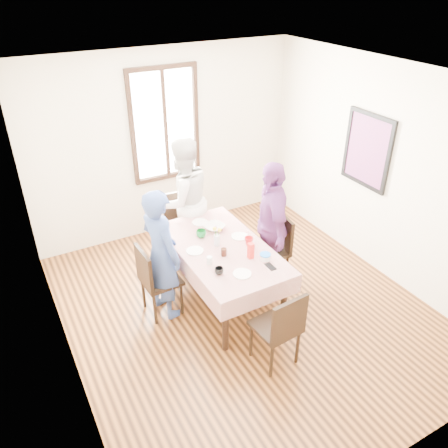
{
  "coord_description": "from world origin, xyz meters",
  "views": [
    {
      "loc": [
        -2.24,
        -3.55,
        3.62
      ],
      "look_at": [
        -0.16,
        0.23,
        1.1
      ],
      "focal_mm": 35.95,
      "sensor_mm": 36.0,
      "label": 1
    }
  ],
  "objects_px": {
    "chair_left": "(161,280)",
    "person_far": "(182,201)",
    "chair_far": "(183,227)",
    "chair_near": "(275,326)",
    "chair_right": "(270,250)",
    "person_left": "(160,255)",
    "dining_table": "(222,274)",
    "person_right": "(270,225)"
  },
  "relations": [
    {
      "from": "chair_near",
      "to": "chair_right",
      "type": "bearing_deg",
      "value": 53.83
    },
    {
      "from": "dining_table",
      "to": "person_right",
      "type": "distance_m",
      "value": 0.84
    },
    {
      "from": "chair_right",
      "to": "person_left",
      "type": "bearing_deg",
      "value": 92.82
    },
    {
      "from": "chair_right",
      "to": "chair_far",
      "type": "distance_m",
      "value": 1.29
    },
    {
      "from": "dining_table",
      "to": "person_right",
      "type": "bearing_deg",
      "value": 4.16
    },
    {
      "from": "person_left",
      "to": "person_far",
      "type": "xyz_separation_m",
      "value": [
        0.7,
        0.95,
        0.08
      ]
    },
    {
      "from": "chair_far",
      "to": "person_right",
      "type": "relative_size",
      "value": 0.55
    },
    {
      "from": "chair_far",
      "to": "person_left",
      "type": "xyz_separation_m",
      "value": [
        -0.7,
        -0.97,
        0.34
      ]
    },
    {
      "from": "chair_near",
      "to": "person_left",
      "type": "height_order",
      "value": "person_left"
    },
    {
      "from": "chair_left",
      "to": "person_left",
      "type": "bearing_deg",
      "value": 88.08
    },
    {
      "from": "chair_left",
      "to": "person_far",
      "type": "xyz_separation_m",
      "value": [
        0.72,
        0.95,
        0.42
      ]
    },
    {
      "from": "person_left",
      "to": "person_far",
      "type": "height_order",
      "value": "person_far"
    },
    {
      "from": "chair_far",
      "to": "chair_near",
      "type": "xyz_separation_m",
      "value": [
        0.0,
        -2.24,
        0.0
      ]
    },
    {
      "from": "chair_far",
      "to": "chair_right",
      "type": "bearing_deg",
      "value": 129.47
    },
    {
      "from": "chair_right",
      "to": "person_far",
      "type": "xyz_separation_m",
      "value": [
        -0.72,
        1.05,
        0.42
      ]
    },
    {
      "from": "chair_near",
      "to": "person_far",
      "type": "bearing_deg",
      "value": 85.39
    },
    {
      "from": "person_left",
      "to": "chair_near",
      "type": "bearing_deg",
      "value": -164.72
    },
    {
      "from": "chair_right",
      "to": "chair_left",
      "type": "bearing_deg",
      "value": 92.88
    },
    {
      "from": "chair_left",
      "to": "person_far",
      "type": "bearing_deg",
      "value": 140.87
    },
    {
      "from": "person_far",
      "to": "chair_near",
      "type": "bearing_deg",
      "value": 81.49
    },
    {
      "from": "chair_right",
      "to": "person_far",
      "type": "height_order",
      "value": "person_far"
    },
    {
      "from": "person_right",
      "to": "chair_far",
      "type": "bearing_deg",
      "value": -125.07
    },
    {
      "from": "chair_left",
      "to": "chair_far",
      "type": "xyz_separation_m",
      "value": [
        0.72,
        0.97,
        0.0
      ]
    },
    {
      "from": "chair_left",
      "to": "person_left",
      "type": "relative_size",
      "value": 0.57
    },
    {
      "from": "chair_left",
      "to": "person_right",
      "type": "height_order",
      "value": "person_right"
    },
    {
      "from": "dining_table",
      "to": "person_right",
      "type": "height_order",
      "value": "person_right"
    },
    {
      "from": "person_far",
      "to": "person_right",
      "type": "distance_m",
      "value": 1.26
    },
    {
      "from": "chair_far",
      "to": "person_left",
      "type": "relative_size",
      "value": 0.57
    },
    {
      "from": "dining_table",
      "to": "person_left",
      "type": "bearing_deg",
      "value": 167.69
    },
    {
      "from": "chair_near",
      "to": "person_left",
      "type": "xyz_separation_m",
      "value": [
        -0.7,
        1.27,
        0.34
      ]
    },
    {
      "from": "person_left",
      "to": "chair_left",
      "type": "bearing_deg",
      "value": 76.47
    },
    {
      "from": "chair_right",
      "to": "dining_table",
      "type": "bearing_deg",
      "value": 100.98
    },
    {
      "from": "dining_table",
      "to": "chair_left",
      "type": "bearing_deg",
      "value": 168.01
    },
    {
      "from": "person_right",
      "to": "person_far",
      "type": "bearing_deg",
      "value": -124.57
    },
    {
      "from": "chair_far",
      "to": "person_left",
      "type": "distance_m",
      "value": 1.24
    },
    {
      "from": "chair_left",
      "to": "chair_near",
      "type": "height_order",
      "value": "same"
    },
    {
      "from": "chair_right",
      "to": "person_left",
      "type": "distance_m",
      "value": 1.47
    },
    {
      "from": "dining_table",
      "to": "chair_right",
      "type": "height_order",
      "value": "chair_right"
    },
    {
      "from": "person_right",
      "to": "chair_right",
      "type": "bearing_deg",
      "value": 111.71
    },
    {
      "from": "chair_right",
      "to": "chair_near",
      "type": "height_order",
      "value": "same"
    },
    {
      "from": "dining_table",
      "to": "person_far",
      "type": "bearing_deg",
      "value": 90.0
    },
    {
      "from": "person_far",
      "to": "person_right",
      "type": "bearing_deg",
      "value": 115.2
    }
  ]
}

